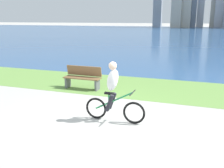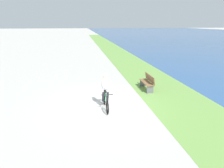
% 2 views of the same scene
% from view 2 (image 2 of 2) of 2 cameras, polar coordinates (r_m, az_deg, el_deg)
% --- Properties ---
extents(ground_plane, '(300.00, 300.00, 0.00)m').
position_cam_2_polar(ground_plane, '(9.65, -1.28, -5.95)').
color(ground_plane, '#B2AFA8').
extents(grass_strip_bayside, '(120.00, 3.48, 0.01)m').
position_cam_2_polar(grass_strip_bayside, '(10.71, 18.29, -4.42)').
color(grass_strip_bayside, '#6B9947').
rests_on(grass_strip_bayside, ground).
extents(cyclist_lead, '(1.71, 0.52, 1.65)m').
position_cam_2_polar(cyclist_lead, '(8.96, -1.89, -2.11)').
color(cyclist_lead, black).
rests_on(cyclist_lead, ground).
extents(bench_near_path, '(1.50, 0.47, 0.90)m').
position_cam_2_polar(bench_near_path, '(11.81, 10.22, 0.49)').
color(bench_near_path, brown).
rests_on(bench_near_path, ground).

